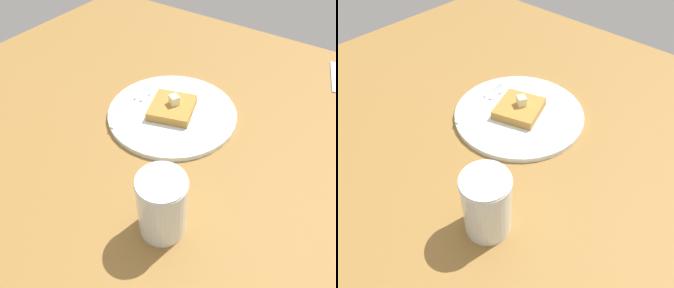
% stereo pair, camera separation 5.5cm
% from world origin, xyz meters
% --- Properties ---
extents(table_surface, '(0.98, 0.98, 0.02)m').
position_xyz_m(table_surface, '(0.00, 0.00, 0.01)').
color(table_surface, olive).
rests_on(table_surface, ground).
extents(plate, '(0.26, 0.26, 0.01)m').
position_xyz_m(plate, '(0.07, 0.03, 0.02)').
color(plate, white).
rests_on(plate, table_surface).
extents(toast_slice_center, '(0.11, 0.11, 0.02)m').
position_xyz_m(toast_slice_center, '(0.07, 0.03, 0.04)').
color(toast_slice_center, '#AE7831').
rests_on(toast_slice_center, plate).
extents(butter_pat_primary, '(0.02, 0.02, 0.02)m').
position_xyz_m(butter_pat_primary, '(0.08, 0.03, 0.06)').
color(butter_pat_primary, beige).
rests_on(butter_pat_primary, toast_slice_center).
extents(fork, '(0.03, 0.16, 0.00)m').
position_xyz_m(fork, '(-0.01, 0.01, 0.03)').
color(fork, silver).
rests_on(fork, plate).
extents(syrup_jar, '(0.07, 0.07, 0.11)m').
position_xyz_m(syrup_jar, '(0.21, -0.20, 0.07)').
color(syrup_jar, '#371505').
rests_on(syrup_jar, table_surface).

